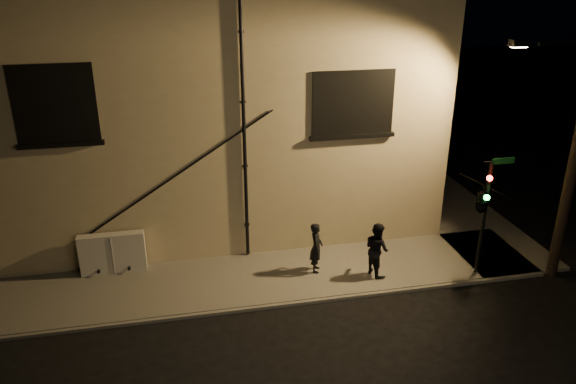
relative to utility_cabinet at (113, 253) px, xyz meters
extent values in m
plane|color=black|center=(5.99, -2.70, -0.76)|extent=(90.00, 90.00, 0.00)
cube|color=#605E57|center=(2.99, -1.20, -0.70)|extent=(20.00, 3.00, 0.12)
cube|color=#605E57|center=(12.49, 5.30, -0.70)|extent=(3.00, 16.00, 0.12)
cube|color=tan|center=(2.99, 6.30, 3.49)|extent=(16.00, 12.00, 8.50)
cube|color=black|center=(-1.01, 0.28, 4.64)|extent=(2.20, 0.10, 2.20)
cube|color=black|center=(-1.01, 0.29, 4.64)|extent=(1.98, 0.05, 1.98)
cube|color=black|center=(7.59, 0.28, 4.24)|extent=(2.60, 0.10, 2.00)
cube|color=#A5B28C|center=(7.59, 0.29, 4.24)|extent=(2.38, 0.05, 1.78)
cylinder|color=black|center=(4.19, 0.22, 3.55)|extent=(0.11, 0.11, 8.30)
cylinder|color=black|center=(1.99, 0.25, 2.24)|extent=(5.96, 0.04, 3.75)
cylinder|color=black|center=(2.11, 0.25, 2.30)|extent=(5.96, 0.04, 3.75)
cube|color=beige|center=(0.00, 0.00, 0.00)|extent=(1.96, 0.33, 1.29)
imported|color=black|center=(6.11, -1.21, 0.16)|extent=(0.53, 0.67, 1.61)
imported|color=black|center=(7.86, -1.76, 0.21)|extent=(0.85, 0.98, 1.70)
cylinder|color=black|center=(10.96, -2.31, 1.14)|extent=(0.12, 0.12, 3.56)
imported|color=black|center=(10.74, -2.43, 1.89)|extent=(0.87, 2.19, 0.86)
sphere|color=#FF140C|center=(10.76, -2.61, 2.59)|extent=(0.17, 0.17, 0.17)
sphere|color=#14FF3F|center=(10.76, -2.61, 2.00)|extent=(0.17, 0.17, 0.17)
cube|color=#0C4C1E|center=(11.31, -2.31, 2.97)|extent=(0.70, 0.03, 0.18)
cylinder|color=black|center=(13.31, -2.72, 3.01)|extent=(0.31, 0.31, 7.56)
cylinder|color=black|center=(12.51, -2.17, 6.27)|extent=(1.92, 1.04, 0.10)
cube|color=black|center=(11.71, -1.62, 6.16)|extent=(0.55, 0.28, 0.18)
cube|color=#FFC672|center=(11.71, -1.62, 6.06)|extent=(0.42, 0.20, 0.04)
camera|label=1|loc=(2.14, -15.88, 8.34)|focal=35.00mm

